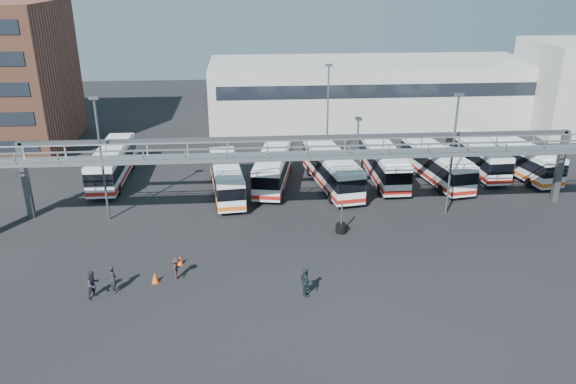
{
  "coord_description": "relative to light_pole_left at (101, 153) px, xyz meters",
  "views": [
    {
      "loc": [
        -4.53,
        -35.02,
        19.26
      ],
      "look_at": [
        -1.39,
        6.0,
        2.78
      ],
      "focal_mm": 35.0,
      "sensor_mm": 36.0,
      "label": 1
    }
  ],
  "objects": [
    {
      "name": "bus_1",
      "position": [
        -1.46,
        9.04,
        -3.84
      ],
      "size": [
        2.61,
        11.23,
        3.41
      ],
      "rotation": [
        0.0,
        0.0,
        0.0
      ],
      "color": "silver",
      "rests_on": "ground"
    },
    {
      "name": "bus_7",
      "position": [
        29.55,
        6.7,
        -3.91
      ],
      "size": [
        4.2,
        11.11,
        3.29
      ],
      "rotation": [
        0.0,
        0.0,
        0.16
      ],
      "color": "silver",
      "rests_on": "ground"
    },
    {
      "name": "bus_4",
      "position": [
        13.93,
        6.99,
        -3.88
      ],
      "size": [
        4.48,
        11.25,
        3.33
      ],
      "rotation": [
        0.0,
        0.0,
        -0.18
      ],
      "color": "silver",
      "rests_on": "ground"
    },
    {
      "name": "warehouse",
      "position": [
        28.0,
        30.0,
        -1.73
      ],
      "size": [
        42.0,
        14.0,
        8.0
      ],
      "primitive_type": "cube",
      "color": "#9E9E99",
      "rests_on": "ground"
    },
    {
      "name": "cone_right",
      "position": [
        6.59,
        -8.05,
        -5.38
      ],
      "size": [
        0.52,
        0.52,
        0.69
      ],
      "primitive_type": "cone",
      "rotation": [
        0.0,
        0.0,
        0.21
      ],
      "color": "#F54D0D",
      "rests_on": "ground"
    },
    {
      "name": "ground",
      "position": [
        16.0,
        -8.0,
        -5.73
      ],
      "size": [
        140.0,
        140.0,
        0.0
      ],
      "primitive_type": "plane",
      "color": "black",
      "rests_on": "ground"
    },
    {
      "name": "pedestrian_c",
      "position": [
        6.61,
        -10.03,
        -4.94
      ],
      "size": [
        0.65,
        1.05,
        1.58
      ],
      "primitive_type": "imported",
      "rotation": [
        0.0,
        0.0,
        1.5
      ],
      "color": "black",
      "rests_on": "ground"
    },
    {
      "name": "tire_stack",
      "position": [
        18.63,
        -3.88,
        -5.3
      ],
      "size": [
        0.89,
        0.89,
        2.54
      ],
      "color": "black",
      "rests_on": "ground"
    },
    {
      "name": "bus_5",
      "position": [
        19.29,
        5.77,
        -3.83
      ],
      "size": [
        4.35,
        11.55,
        3.43
      ],
      "rotation": [
        0.0,
        0.0,
        0.16
      ],
      "color": "silver",
      "rests_on": "ground"
    },
    {
      "name": "light_pole_mid",
      "position": [
        28.0,
        -1.0,
        0.0
      ],
      "size": [
        0.7,
        0.35,
        10.21
      ],
      "color": "#4C4F54",
      "rests_on": "ground"
    },
    {
      "name": "bus_6",
      "position": [
        24.56,
        7.38,
        -3.88
      ],
      "size": [
        2.66,
        11.02,
        3.34
      ],
      "rotation": [
        0.0,
        0.0,
        0.01
      ],
      "color": "silver",
      "rests_on": "ground"
    },
    {
      "name": "bus_8",
      "position": [
        34.58,
        9.14,
        -3.96
      ],
      "size": [
        2.87,
        10.59,
        3.19
      ],
      "rotation": [
        0.0,
        0.0,
        0.04
      ],
      "color": "silver",
      "rests_on": "ground"
    },
    {
      "name": "bus_3",
      "position": [
        9.55,
        4.7,
        -3.99
      ],
      "size": [
        3.51,
        10.54,
        3.14
      ],
      "rotation": [
        0.0,
        0.0,
        0.11
      ],
      "color": "silver",
      "rests_on": "ground"
    },
    {
      "name": "cone_left",
      "position": [
        5.21,
        -10.39,
        -5.35
      ],
      "size": [
        0.57,
        0.57,
        0.75
      ],
      "primitive_type": "cone",
      "rotation": [
        0.0,
        0.0,
        0.25
      ],
      "color": "#F54D0D",
      "rests_on": "ground"
    },
    {
      "name": "light_pole_back",
      "position": [
        20.0,
        14.0,
        0.0
      ],
      "size": [
        0.7,
        0.35,
        10.21
      ],
      "color": "#4C4F54",
      "rests_on": "ground"
    },
    {
      "name": "pedestrian_a",
      "position": [
        2.77,
        -11.35,
        -4.79
      ],
      "size": [
        0.69,
        0.81,
        1.87
      ],
      "primitive_type": "imported",
      "rotation": [
        0.0,
        0.0,
        2.0
      ],
      "color": "black",
      "rests_on": "ground"
    },
    {
      "name": "bus_9",
      "position": [
        38.3,
        7.95,
        -3.92
      ],
      "size": [
        4.49,
        11.02,
        3.26
      ],
      "rotation": [
        0.0,
        0.0,
        0.19
      ],
      "color": "silver",
      "rests_on": "ground"
    },
    {
      "name": "gantry",
      "position": [
        16.0,
        -2.13,
        -0.22
      ],
      "size": [
        51.4,
        5.15,
        7.1
      ],
      "color": "gray",
      "rests_on": "ground"
    },
    {
      "name": "light_pole_left",
      "position": [
        0.0,
        0.0,
        0.0
      ],
      "size": [
        0.7,
        0.35,
        10.21
      ],
      "color": "#4C4F54",
      "rests_on": "ground"
    },
    {
      "name": "pedestrian_d",
      "position": [
        14.88,
        -12.77,
        -4.77
      ],
      "size": [
        0.8,
        1.22,
        1.92
      ],
      "primitive_type": "imported",
      "rotation": [
        0.0,
        0.0,
        1.89
      ],
      "color": "#18262B",
      "rests_on": "ground"
    },
    {
      "name": "pedestrian_b",
      "position": [
        1.67,
        -11.9,
        -4.8
      ],
      "size": [
        1.11,
        1.14,
        1.85
      ],
      "primitive_type": "imported",
      "rotation": [
        0.0,
        0.0,
        0.89
      ],
      "color": "#28212E",
      "rests_on": "ground"
    }
  ]
}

